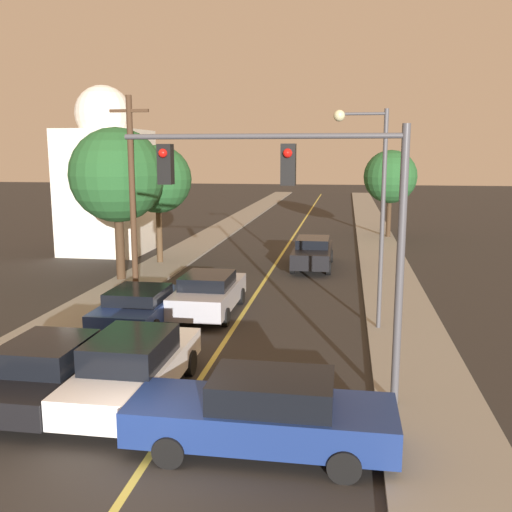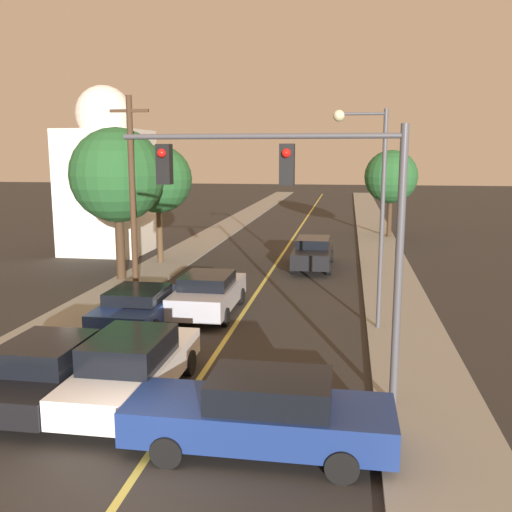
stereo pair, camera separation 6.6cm
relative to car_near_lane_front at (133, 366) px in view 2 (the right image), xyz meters
name	(u,v)px [view 2 (the right image)]	position (x,y,z in m)	size (l,w,h in m)	color
ground_plane	(133,478)	(1.23, -3.24, -0.81)	(200.00, 200.00, 0.00)	#2D2B28
road_surface	(301,227)	(1.23, 32.76, -0.80)	(8.78, 80.00, 0.01)	#2D2B28
sidewalk_left	(231,225)	(-4.41, 32.76, -0.75)	(2.50, 80.00, 0.12)	gray
sidewalk_right	(373,228)	(6.87, 32.76, -0.75)	(2.50, 80.00, 0.12)	gray
car_near_lane_front	(133,366)	(0.00, 0.00, 0.00)	(2.01, 5.07, 1.60)	white
car_near_lane_second	(209,293)	(0.00, 7.40, -0.03)	(2.04, 4.65, 1.50)	#A5A8B2
car_outer_lane_front	(50,368)	(-1.93, -0.30, -0.05)	(2.08, 4.60, 1.48)	black
car_outer_lane_second	(140,305)	(-1.93, 5.61, -0.11)	(2.10, 4.56, 1.31)	navy
car_far_oncoming	(313,252)	(3.21, 16.51, -0.01)	(1.96, 5.19, 1.52)	black
car_crossing_right	(262,413)	(3.36, -1.93, -0.02)	(5.16, 1.91, 1.56)	navy
traffic_signal_mast	(306,204)	(3.97, 0.40, 3.83)	(6.26, 0.42, 6.23)	#47474C
streetlamp_right	(371,190)	(5.58, 6.27, 3.78)	(1.69, 0.36, 6.97)	#47474C
utility_pole_left	(132,191)	(-3.76, 9.99, 3.41)	(1.60, 0.24, 7.88)	#422D1E
tree_left_near	(158,180)	(-4.77, 16.17, 3.61)	(3.47, 3.47, 6.06)	#4C3823
tree_left_far	(117,175)	(-5.21, 11.96, 3.97)	(4.16, 4.16, 6.76)	#3D2B1C
tree_right_near	(391,177)	(7.72, 27.62, 3.38)	(3.57, 3.57, 5.87)	#3D2B1C
domed_building_left	(107,178)	(-8.93, 19.32, 3.53)	(4.53, 4.53, 9.54)	silver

